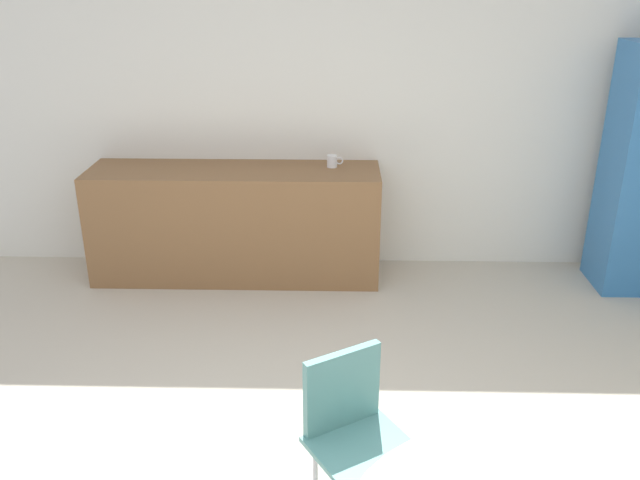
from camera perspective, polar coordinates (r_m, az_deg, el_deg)
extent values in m
cube|color=white|center=(5.43, -0.56, 11.12)|extent=(6.00, 0.10, 2.60)
cube|color=brown|center=(5.39, -7.23, 1.43)|extent=(2.29, 0.60, 0.90)
cylinder|color=silver|center=(3.33, 4.54, -18.13)|extent=(0.02, 0.02, 0.42)
cube|color=teal|center=(3.02, 3.88, -17.59)|extent=(0.58, 0.58, 0.03)
cube|color=teal|center=(3.02, 1.92, -12.67)|extent=(0.34, 0.23, 0.38)
cylinder|color=white|center=(5.26, 1.04, 6.78)|extent=(0.08, 0.08, 0.09)
torus|color=white|center=(5.26, 1.68, 6.83)|extent=(0.06, 0.01, 0.06)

